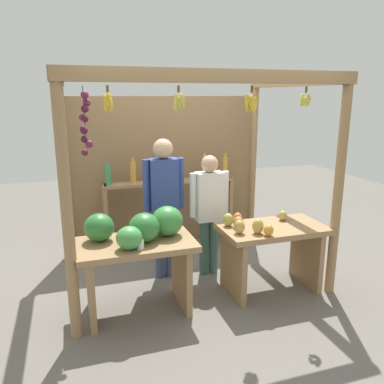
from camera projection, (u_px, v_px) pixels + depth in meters
name	position (u px, v px, depth m)	size (l,w,h in m)	color
ground_plane	(187.00, 270.00, 4.85)	(12.00, 12.00, 0.00)	slate
market_stall	(176.00, 155.00, 4.90)	(2.84, 2.09, 2.36)	#99754C
fruit_counter_left	(138.00, 245.00, 3.79)	(1.14, 0.64, 1.05)	#99754C
fruit_counter_right	(269.00, 243.00, 4.24)	(1.14, 0.64, 0.91)	#99754C
bottle_shelf_unit	(170.00, 195.00, 5.33)	(1.82, 0.22, 1.35)	#99754C
vendor_man	(164.00, 196.00, 4.45)	(0.48, 0.23, 1.67)	#38496C
vendor_woman	(209.00, 205.00, 4.57)	(0.48, 0.20, 1.47)	#3A5E53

